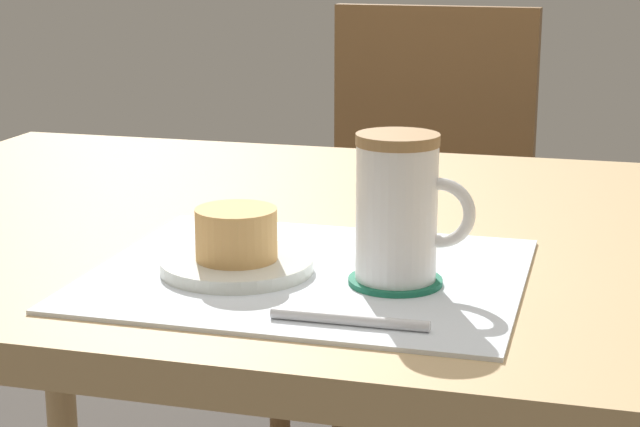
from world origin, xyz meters
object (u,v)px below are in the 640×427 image
(pastry, at_px, (236,234))
(coffee_mug, at_px, (399,207))
(pastry_plate, at_px, (237,265))
(wooden_chair, at_px, (417,235))
(dining_table, at_px, (358,284))

(pastry, distance_m, coffee_mug, 0.16)
(pastry_plate, height_order, pastry, pastry)
(wooden_chair, relative_size, coffee_mug, 6.93)
(wooden_chair, bearing_deg, coffee_mug, 102.29)
(wooden_chair, xyz_separation_m, pastry_plate, (0.01, -0.99, 0.23))
(pastry, bearing_deg, dining_table, 73.32)
(dining_table, height_order, pastry_plate, pastry_plate)
(pastry, xyz_separation_m, coffee_mug, (0.15, 0.00, 0.03))
(dining_table, height_order, pastry, pastry)
(pastry, bearing_deg, pastry_plate, 0.00)
(dining_table, xyz_separation_m, coffee_mug, (0.09, -0.21, 0.15))
(wooden_chair, height_order, coffee_mug, wooden_chair)
(pastry, relative_size, coffee_mug, 0.58)
(wooden_chair, xyz_separation_m, coffee_mug, (0.16, -0.99, 0.30))
(pastry_plate, bearing_deg, dining_table, 73.32)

